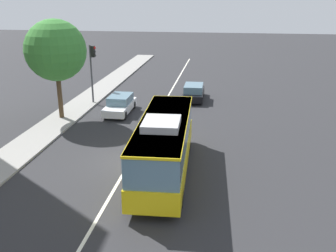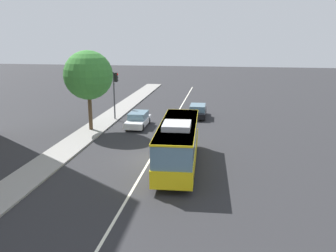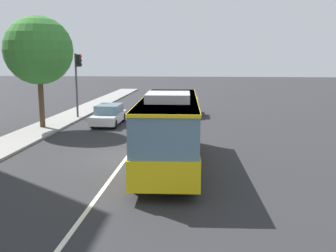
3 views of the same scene
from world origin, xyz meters
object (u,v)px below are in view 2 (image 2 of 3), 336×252
(traffic_light_mid_block, at_px, (115,87))
(street_tree_kerbside_left, at_px, (88,75))
(sedan_white, at_px, (138,120))
(sedan_black, at_px, (198,111))
(transit_bus, at_px, (178,142))

(traffic_light_mid_block, distance_m, street_tree_kerbside_left, 5.10)
(sedan_white, height_order, street_tree_kerbside_left, street_tree_kerbside_left)
(sedan_black, relative_size, traffic_light_mid_block, 0.87)
(sedan_white, xyz_separation_m, traffic_light_mid_block, (2.41, 2.99, 2.84))
(transit_bus, relative_size, traffic_light_mid_block, 1.94)
(sedan_white, bearing_deg, transit_bus, 26.90)
(traffic_light_mid_block, relative_size, street_tree_kerbside_left, 0.68)
(sedan_black, height_order, street_tree_kerbside_left, street_tree_kerbside_left)
(sedan_black, relative_size, street_tree_kerbside_left, 0.59)
(sedan_white, height_order, sedan_black, same)
(sedan_white, bearing_deg, sedan_black, 131.94)
(sedan_black, distance_m, street_tree_kerbside_left, 13.05)
(transit_bus, relative_size, sedan_white, 2.24)
(transit_bus, bearing_deg, sedan_white, 24.31)
(transit_bus, relative_size, sedan_black, 2.23)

